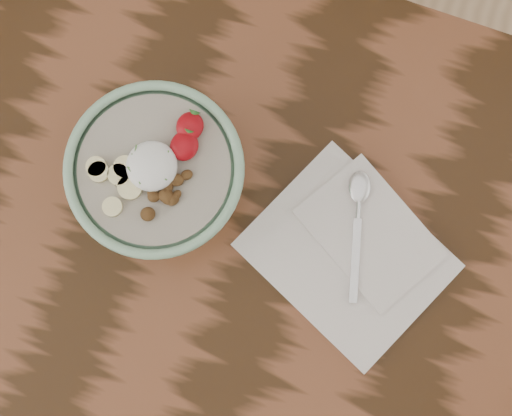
# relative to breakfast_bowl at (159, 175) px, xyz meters

# --- Properties ---
(table) EXTENTS (1.60, 0.90, 0.75)m
(table) POSITION_rel_breakfast_bowl_xyz_m (-0.05, -0.11, -0.16)
(table) COLOR #311C0C
(table) RESTS_ON ground
(breakfast_bowl) EXTENTS (0.21, 0.21, 0.14)m
(breakfast_bowl) POSITION_rel_breakfast_bowl_xyz_m (0.00, 0.00, 0.00)
(breakfast_bowl) COLOR #86B592
(breakfast_bowl) RESTS_ON table
(napkin) EXTENTS (0.29, 0.27, 0.01)m
(napkin) POSITION_rel_breakfast_bowl_xyz_m (0.25, -0.00, -0.06)
(napkin) COLOR silver
(napkin) RESTS_ON table
(spoon) EXTENTS (0.06, 0.17, 0.01)m
(spoon) POSITION_rel_breakfast_bowl_xyz_m (0.24, 0.05, -0.05)
(spoon) COLOR silver
(spoon) RESTS_ON napkin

